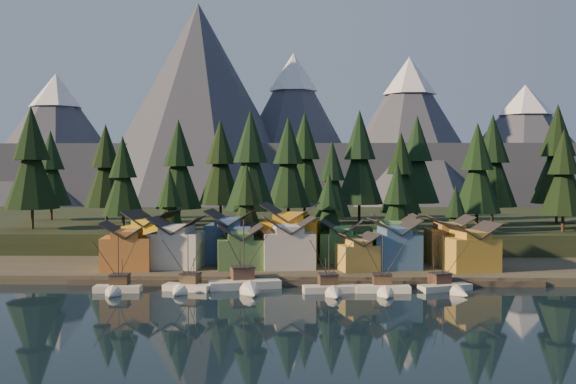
{
  "coord_description": "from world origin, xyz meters",
  "views": [
    {
      "loc": [
        -0.05,
        -92.02,
        19.52
      ],
      "look_at": [
        -3.17,
        30.0,
        15.26
      ],
      "focal_mm": 40.0,
      "sensor_mm": 36.0,
      "label": 1
    }
  ],
  "objects_px": {
    "boat_2": "(246,276)",
    "boat_4": "(384,281)",
    "boat_0": "(116,280)",
    "boat_5": "(449,280)",
    "house_back_1": "(231,235)",
    "house_front_0": "(127,244)",
    "boat_1": "(185,279)",
    "boat_3": "(331,281)",
    "house_front_1": "(177,241)",
    "house_back_0": "(152,235)"
  },
  "relations": [
    {
      "from": "boat_1",
      "to": "house_back_1",
      "type": "bearing_deg",
      "value": 90.27
    },
    {
      "from": "house_front_1",
      "to": "house_back_0",
      "type": "bearing_deg",
      "value": 133.32
    },
    {
      "from": "boat_0",
      "to": "house_front_0",
      "type": "distance_m",
      "value": 14.95
    },
    {
      "from": "boat_0",
      "to": "boat_1",
      "type": "relative_size",
      "value": 1.0
    },
    {
      "from": "boat_0",
      "to": "house_front_0",
      "type": "height_order",
      "value": "house_front_0"
    },
    {
      "from": "boat_2",
      "to": "house_back_1",
      "type": "height_order",
      "value": "house_back_1"
    },
    {
      "from": "boat_5",
      "to": "house_front_0",
      "type": "relative_size",
      "value": 1.05
    },
    {
      "from": "boat_4",
      "to": "house_front_0",
      "type": "bearing_deg",
      "value": 163.71
    },
    {
      "from": "house_front_0",
      "to": "house_back_1",
      "type": "distance_m",
      "value": 20.35
    },
    {
      "from": "boat_5",
      "to": "house_front_1",
      "type": "bearing_deg",
      "value": 141.81
    },
    {
      "from": "boat_5",
      "to": "house_front_1",
      "type": "xyz_separation_m",
      "value": [
        -46.53,
        14.69,
        4.51
      ]
    },
    {
      "from": "boat_0",
      "to": "boat_5",
      "type": "xyz_separation_m",
      "value": [
        52.81,
        2.23,
        -0.15
      ]
    },
    {
      "from": "boat_0",
      "to": "boat_5",
      "type": "relative_size",
      "value": 1.0
    },
    {
      "from": "boat_1",
      "to": "house_back_0",
      "type": "relative_size",
      "value": 0.95
    },
    {
      "from": "boat_0",
      "to": "house_front_0",
      "type": "xyz_separation_m",
      "value": [
        -2.21,
        14.23,
        4.01
      ]
    },
    {
      "from": "boat_0",
      "to": "house_front_1",
      "type": "height_order",
      "value": "house_front_1"
    },
    {
      "from": "boat_1",
      "to": "boat_4",
      "type": "xyz_separation_m",
      "value": [
        31.65,
        -0.61,
        -0.08
      ]
    },
    {
      "from": "boat_5",
      "to": "house_front_0",
      "type": "height_order",
      "value": "house_front_0"
    },
    {
      "from": "boat_3",
      "to": "house_back_1",
      "type": "height_order",
      "value": "house_back_1"
    },
    {
      "from": "boat_2",
      "to": "house_back_0",
      "type": "relative_size",
      "value": 1.23
    },
    {
      "from": "boat_2",
      "to": "house_back_0",
      "type": "height_order",
      "value": "house_back_0"
    },
    {
      "from": "boat_4",
      "to": "boat_3",
      "type": "bearing_deg",
      "value": -177.23
    },
    {
      "from": "house_back_1",
      "to": "house_front_0",
      "type": "bearing_deg",
      "value": -146.47
    },
    {
      "from": "boat_5",
      "to": "house_front_0",
      "type": "xyz_separation_m",
      "value": [
        -55.02,
        12.0,
        4.17
      ]
    },
    {
      "from": "house_back_0",
      "to": "house_back_1",
      "type": "height_order",
      "value": "house_back_1"
    },
    {
      "from": "boat_0",
      "to": "boat_4",
      "type": "height_order",
      "value": "boat_4"
    },
    {
      "from": "house_back_0",
      "to": "house_back_1",
      "type": "xyz_separation_m",
      "value": [
        15.67,
        -0.54,
        0.09
      ]
    },
    {
      "from": "boat_4",
      "to": "boat_0",
      "type": "bearing_deg",
      "value": -178.42
    },
    {
      "from": "boat_2",
      "to": "boat_5",
      "type": "relative_size",
      "value": 1.31
    },
    {
      "from": "boat_2",
      "to": "boat_3",
      "type": "height_order",
      "value": "boat_2"
    },
    {
      "from": "house_front_1",
      "to": "house_back_0",
      "type": "relative_size",
      "value": 0.9
    },
    {
      "from": "boat_5",
      "to": "house_front_1",
      "type": "distance_m",
      "value": 49.0
    },
    {
      "from": "boat_4",
      "to": "house_back_1",
      "type": "height_order",
      "value": "house_back_1"
    },
    {
      "from": "boat_3",
      "to": "boat_5",
      "type": "height_order",
      "value": "boat_3"
    },
    {
      "from": "boat_2",
      "to": "house_front_1",
      "type": "distance_m",
      "value": 20.17
    },
    {
      "from": "boat_4",
      "to": "house_front_1",
      "type": "relative_size",
      "value": 1.06
    },
    {
      "from": "boat_2",
      "to": "boat_4",
      "type": "relative_size",
      "value": 1.29
    },
    {
      "from": "house_front_0",
      "to": "boat_1",
      "type": "bearing_deg",
      "value": -52.01
    },
    {
      "from": "house_back_1",
      "to": "boat_3",
      "type": "bearing_deg",
      "value": -48.88
    },
    {
      "from": "boat_5",
      "to": "house_back_1",
      "type": "height_order",
      "value": "house_back_1"
    },
    {
      "from": "boat_1",
      "to": "boat_0",
      "type": "bearing_deg",
      "value": -160.7
    },
    {
      "from": "boat_2",
      "to": "boat_4",
      "type": "distance_m",
      "value": 22.1
    },
    {
      "from": "boat_1",
      "to": "house_back_0",
      "type": "height_order",
      "value": "house_back_0"
    },
    {
      "from": "boat_2",
      "to": "boat_4",
      "type": "bearing_deg",
      "value": -21.45
    },
    {
      "from": "boat_3",
      "to": "boat_2",
      "type": "bearing_deg",
      "value": 160.79
    },
    {
      "from": "boat_3",
      "to": "boat_4",
      "type": "distance_m",
      "value": 8.39
    },
    {
      "from": "boat_3",
      "to": "house_front_1",
      "type": "xyz_separation_m",
      "value": [
        -27.64,
        16.47,
        4.39
      ]
    },
    {
      "from": "boat_4",
      "to": "house_back_0",
      "type": "height_order",
      "value": "house_back_0"
    },
    {
      "from": "boat_0",
      "to": "house_back_1",
      "type": "distance_m",
      "value": 29.26
    },
    {
      "from": "house_front_1",
      "to": "house_back_1",
      "type": "relative_size",
      "value": 0.94
    }
  ]
}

